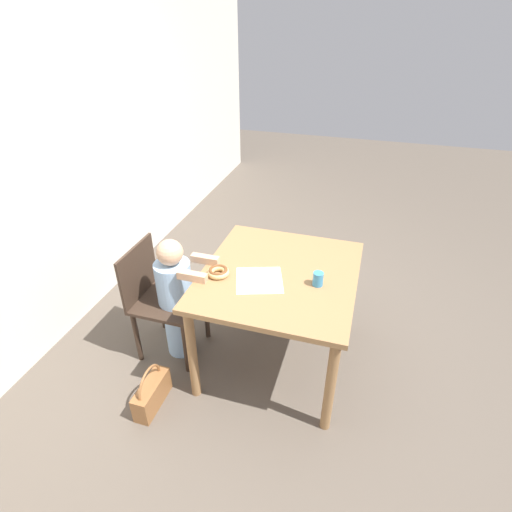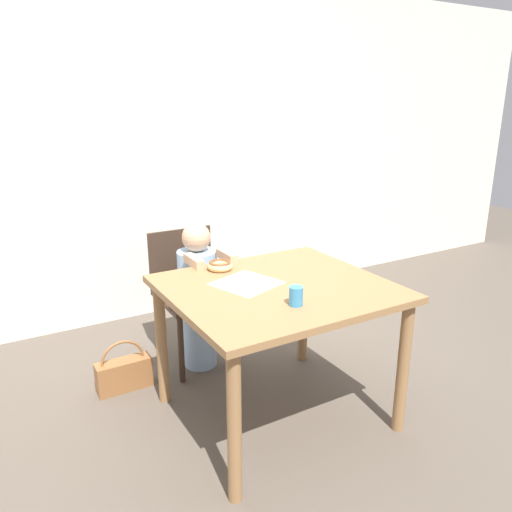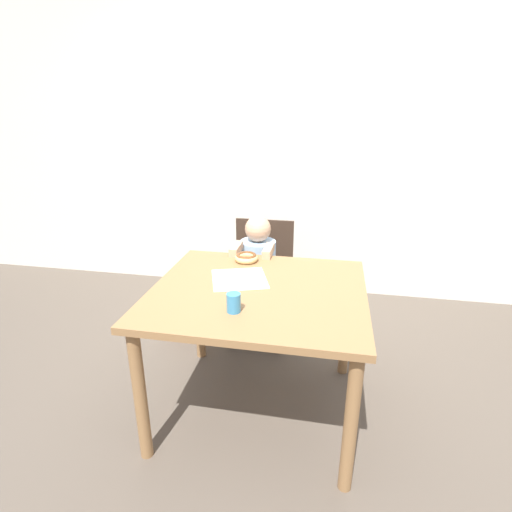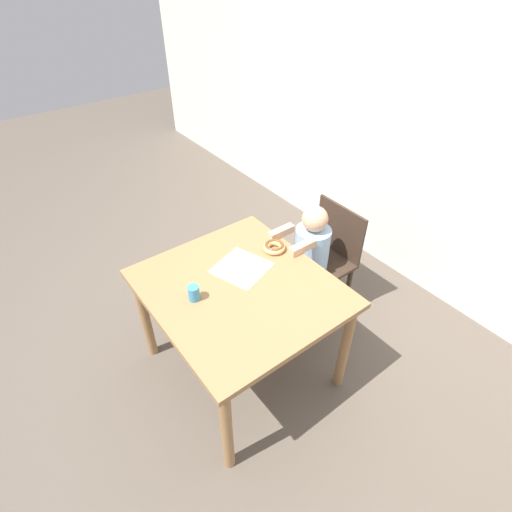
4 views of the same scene
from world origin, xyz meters
name	(u,v)px [view 3 (image 3 of 4)]	position (x,y,z in m)	size (l,w,h in m)	color
ground_plane	(258,407)	(0.00, 0.00, 0.00)	(12.00, 12.00, 0.00)	brown
wall_back	(295,151)	(0.00, 1.66, 1.25)	(8.00, 0.05, 2.50)	silver
dining_table	(258,306)	(0.00, 0.00, 0.64)	(1.07, 0.97, 0.74)	olive
chair	(261,277)	(-0.13, 0.81, 0.45)	(0.42, 0.44, 0.83)	#38281E
child_figure	(258,281)	(-0.13, 0.69, 0.47)	(0.25, 0.41, 0.93)	#99BCE0
donut	(246,257)	(-0.14, 0.36, 0.76)	(0.14, 0.14, 0.05)	#DBB270
napkin	(239,279)	(-0.12, 0.10, 0.74)	(0.36, 0.36, 0.00)	white
handbag	(190,323)	(-0.63, 0.65, 0.10)	(0.32, 0.10, 0.31)	brown
cup	(234,303)	(-0.06, -0.25, 0.78)	(0.06, 0.06, 0.09)	teal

